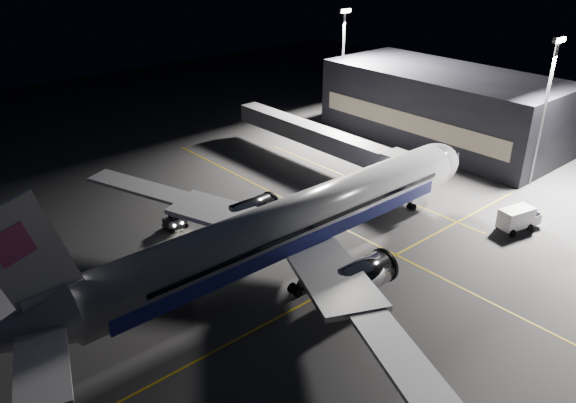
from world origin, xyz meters
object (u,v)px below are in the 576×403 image
Objects in this scene: safety_cone_b at (269,229)px; safety_cone_c at (278,245)px; jet_bridge at (324,139)px; service_truck at (519,218)px; floodlight_mast_north at (343,57)px; baggage_tug at (175,222)px; floodlight_mast_south at (546,100)px; safety_cone_a at (184,241)px; airliner at (287,226)px.

safety_cone_b is 1.23× the size of safety_cone_c.
jet_bridge is 5.81× the size of service_truck.
baggage_tug is (-45.49, -16.07, -11.51)m from floodlight_mast_north.
safety_cone_c is at bearing -146.12° from jet_bridge.
service_truck is 2.31× the size of baggage_tug.
service_truck is 30.45m from safety_cone_b.
floodlight_mast_south is 35.05× the size of safety_cone_a.
service_truck reaches higher than safety_cone_b.
jet_bridge is at bearing 38.04° from airliner.
service_truck is 41.99m from baggage_tug.
airliner is 94.21× the size of safety_cone_b.
service_truck reaches higher than baggage_tug.
floodlight_mast_south is at bearing -8.33° from airliner.
safety_cone_c is at bearing -45.40° from safety_cone_a.
jet_bridge is at bearing 28.19° from safety_cone_b.
floodlight_mast_south reaches higher than airliner.
safety_cone_c is (2.14, 4.00, -4.90)m from airliner.
floodlight_mast_south is at bearing -90.00° from floodlight_mast_north.
safety_cone_b is (8.21, -8.19, -0.53)m from baggage_tug.
safety_cone_b reaches higher than safety_cone_c.
floodlight_mast_south is 8.09× the size of baggage_tug.
service_truck is at bearing -32.20° from safety_cone_c.
jet_bridge is 1.66× the size of floodlight_mast_south.
baggage_tug reaches higher than safety_cone_c.
floodlight_mast_south is 51.79m from baggage_tug.
service_truck is at bearing -39.82° from safety_cone_b.
airliner reaches higher than jet_bridge.
airliner is 52.56m from floodlight_mast_north.
airliner is 6.68m from safety_cone_c.
safety_cone_a reaches higher than safety_cone_c.
floodlight_mast_north reaches higher than baggage_tug.
airliner is at bearing -64.59° from safety_cone_a.
safety_cone_b is at bearing 66.04° from safety_cone_c.
service_truck is at bearing -82.19° from jet_bridge.
service_truck reaches higher than safety_cone_c.
service_truck is (27.17, -11.76, -3.64)m from airliner.
airliner is 115.98× the size of safety_cone_c.
baggage_tug is 3.92× the size of safety_cone_b.
floodlight_mast_south reaches higher than service_truck.
airliner is 14.06m from safety_cone_a.
safety_cone_c is at bearing 61.81° from airliner.
service_truck is (4.09, -29.81, -3.06)m from jet_bridge.
floodlight_mast_south is 3.50× the size of service_truck.
floodlight_mast_south is (18.00, -24.07, 7.79)m from jet_bridge.
airliner is at bearing 169.59° from service_truck.
floodlight_mast_south reaches higher than safety_cone_c.
service_truck reaches higher than safety_cone_a.
floodlight_mast_south reaches higher than safety_cone_b.
safety_cone_a is 1.11× the size of safety_cone_c.
safety_cone_b is at bearing -151.81° from jet_bridge.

